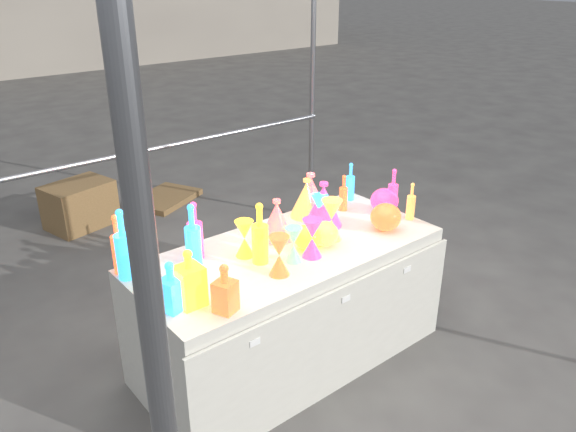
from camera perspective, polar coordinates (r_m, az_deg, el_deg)
ground at (r=3.61m, az=-0.00°, el=-13.92°), size 80.00×80.00×0.00m
display_table at (r=3.38m, az=0.10°, el=-8.99°), size 1.84×0.83×0.75m
cardboard_box_closed at (r=5.52m, az=-20.41°, el=1.07°), size 0.65×0.53×0.41m
cardboard_box_flat at (r=5.93m, az=-12.41°, el=1.76°), size 0.82×0.73×0.06m
bottle_1 at (r=2.94m, az=-16.39°, el=-2.76°), size 0.10×0.10×0.38m
bottle_2 at (r=3.01m, az=-16.88°, el=-2.74°), size 0.08×0.08×0.33m
bottle_3 at (r=3.07m, az=-9.44°, el=-1.41°), size 0.09×0.09×0.33m
bottle_4 at (r=2.76m, az=-14.25°, el=-5.21°), size 0.09×0.09×0.31m
bottle_5 at (r=2.79m, az=-13.78°, el=-4.61°), size 0.08×0.08×0.32m
bottle_6 at (r=2.98m, az=-2.88°, el=-1.75°), size 0.11×0.11×0.35m
bottle_7 at (r=2.97m, az=-9.66°, el=-2.00°), size 0.11×0.11×0.36m
decanter_0 at (r=2.66m, az=-9.99°, el=-6.18°), size 0.12×0.12×0.29m
decanter_1 at (r=2.60m, az=-6.43°, el=-7.29°), size 0.12×0.12×0.25m
decanter_2 at (r=2.65m, az=-11.80°, el=-6.99°), size 0.12×0.12×0.25m
hourglass_0 at (r=2.89m, az=-0.90°, el=-4.04°), size 0.14×0.14×0.22m
hourglass_1 at (r=3.07m, az=2.47°, el=-2.26°), size 0.14×0.14×0.22m
hourglass_2 at (r=3.27m, az=4.44°, el=-0.37°), size 0.16×0.16×0.25m
hourglass_3 at (r=3.02m, az=0.55°, el=-2.91°), size 0.12×0.12×0.20m
hourglass_4 at (r=3.08m, az=-4.44°, el=-2.29°), size 0.11×0.11×0.21m
hourglass_5 at (r=3.42m, az=3.19°, el=0.48°), size 0.13×0.13×0.21m
globe_0 at (r=3.17m, az=2.02°, el=-2.29°), size 0.21×0.21×0.13m
globe_1 at (r=3.21m, az=3.72°, el=-1.92°), size 0.20×0.20×0.13m
globe_2 at (r=3.44m, az=9.89°, el=-0.25°), size 0.19×0.19×0.15m
globe_3 at (r=3.69m, az=9.76°, el=1.40°), size 0.18×0.18×0.15m
lampshade_0 at (r=3.26m, az=-1.14°, el=-0.32°), size 0.25×0.25×0.25m
lampshade_1 at (r=3.58m, az=2.29°, el=2.23°), size 0.30×0.30×0.28m
lampshade_2 at (r=3.44m, az=3.61°, el=1.24°), size 0.26×0.26×0.28m
lampshade_3 at (r=3.57m, az=1.89°, el=1.90°), size 0.22×0.22×0.25m
bottle_8 at (r=3.84m, az=6.35°, el=3.51°), size 0.07×0.07×0.27m
bottle_9 at (r=3.67m, az=5.66°, el=2.37°), size 0.06×0.06×0.24m
bottle_10 at (r=3.68m, az=10.61°, el=2.57°), size 0.08×0.08×0.29m
bottle_11 at (r=3.61m, az=12.41°, el=1.50°), size 0.06×0.06×0.24m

